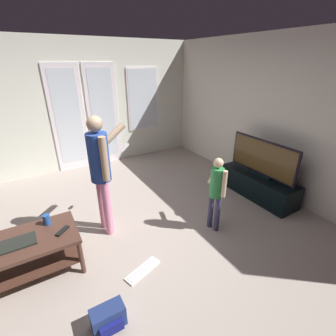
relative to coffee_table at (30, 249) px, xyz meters
The scene contains 13 objects.
ground_plane 1.06m from the coffee_table, ahead, with size 5.71×5.50×0.02m, color #A6988D.
wall_back_with_doors 3.11m from the coffee_table, 68.58° to the left, with size 5.71×0.09×2.62m.
wall_right_plain 3.94m from the coffee_table, ahead, with size 0.06×5.50×2.59m.
coffee_table is the anchor object (origin of this frame).
tv_stand 3.46m from the coffee_table, ahead, with size 0.46×1.34×0.40m.
flat_screen_tv 3.48m from the coffee_table, ahead, with size 0.08×1.24×0.61m.
person_adult 1.17m from the coffee_table, 18.59° to the left, with size 0.62×0.48×1.60m.
person_child 2.27m from the coffee_table, 10.55° to the right, with size 0.37×0.34×1.06m.
backpack 1.15m from the coffee_table, 62.92° to the right, with size 0.29×0.20×0.21m.
loose_keyboard 1.24m from the coffee_table, 30.12° to the right, with size 0.46×0.26×0.02m.
laptop_closed 0.16m from the coffee_table, 156.69° to the right, with size 0.32×0.22×0.02m, color black.
cup_near_edge 0.33m from the coffee_table, 36.58° to the left, with size 0.08×0.08×0.12m, color #224D99.
tv_remote_black 0.38m from the coffee_table, 10.70° to the right, with size 0.17×0.05×0.02m, color black.
Camera 1 is at (-0.75, -2.50, 2.18)m, focal length 25.64 mm.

